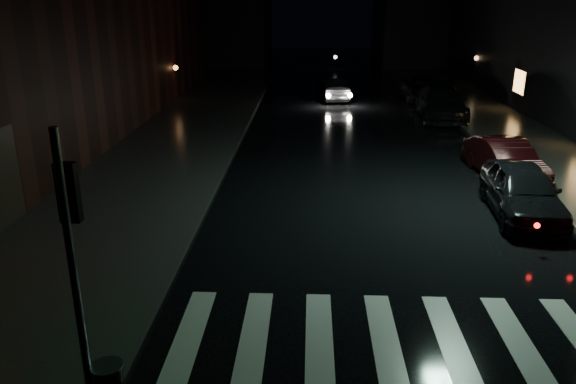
# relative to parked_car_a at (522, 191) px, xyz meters

# --- Properties ---
(ground) EXTENTS (120.00, 120.00, 0.00)m
(ground) POSITION_rel_parked_car_a_xyz_m (-6.97, -6.75, -0.74)
(ground) COLOR black
(ground) RESTS_ON ground
(sidewalk_left) EXTENTS (6.00, 44.00, 0.15)m
(sidewalk_left) POSITION_rel_parked_car_a_xyz_m (-11.97, 7.25, -0.66)
(sidewalk_left) COLOR #282826
(sidewalk_left) RESTS_ON ground
(sidewalk_right) EXTENTS (4.00, 44.00, 0.15)m
(sidewalk_right) POSITION_rel_parked_car_a_xyz_m (3.03, 7.25, -0.66)
(sidewalk_right) COLOR #282826
(sidewalk_right) RESTS_ON ground
(building_left) EXTENTS (10.00, 36.00, 7.00)m
(building_left) POSITION_rel_parked_car_a_xyz_m (-18.97, 9.25, 2.76)
(building_left) COLOR black
(building_left) RESTS_ON ground
(building_far_left) EXTENTS (14.00, 10.00, 8.00)m
(building_far_left) POSITION_rel_parked_car_a_xyz_m (-16.97, 38.25, 3.26)
(building_far_left) COLOR black
(building_far_left) RESTS_ON ground
(building_far_right) EXTENTS (14.00, 10.00, 7.00)m
(building_far_right) POSITION_rel_parked_car_a_xyz_m (7.03, 38.25, 2.76)
(building_far_right) COLOR black
(building_far_right) RESTS_ON ground
(crosswalk) EXTENTS (9.00, 3.00, 0.01)m
(crosswalk) POSITION_rel_parked_car_a_xyz_m (-3.97, -6.25, -0.73)
(crosswalk) COLOR beige
(crosswalk) RESTS_ON ground
(signal_pole_corner) EXTENTS (0.68, 0.61, 4.20)m
(signal_pole_corner) POSITION_rel_parked_car_a_xyz_m (-9.12, -8.21, 0.81)
(signal_pole_corner) COLOR slate
(signal_pole_corner) RESTS_ON ground
(parked_car_a) EXTENTS (2.09, 4.45, 1.47)m
(parked_car_a) POSITION_rel_parked_car_a_xyz_m (0.00, 0.00, 0.00)
(parked_car_a) COLOR black
(parked_car_a) RESTS_ON ground
(parked_car_b) EXTENTS (1.91, 4.24, 1.35)m
(parked_car_b) POSITION_rel_parked_car_a_xyz_m (0.63, 3.44, -0.06)
(parked_car_b) COLOR black
(parked_car_b) RESTS_ON ground
(parked_car_c) EXTENTS (2.61, 5.56, 1.57)m
(parked_car_c) POSITION_rel_parked_car_a_xyz_m (0.63, 13.46, 0.05)
(parked_car_c) COLOR black
(parked_car_c) RESTS_ON ground
(parked_car_d) EXTENTS (2.38, 4.95, 1.36)m
(parked_car_d) POSITION_rel_parked_car_a_xyz_m (0.63, 18.71, -0.06)
(parked_car_d) COLOR black
(parked_car_d) RESTS_ON ground
(oncoming_car) EXTENTS (1.90, 4.19, 1.33)m
(oncoming_car) POSITION_rel_parked_car_a_xyz_m (-4.69, 18.50, -0.07)
(oncoming_car) COLOR black
(oncoming_car) RESTS_ON ground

